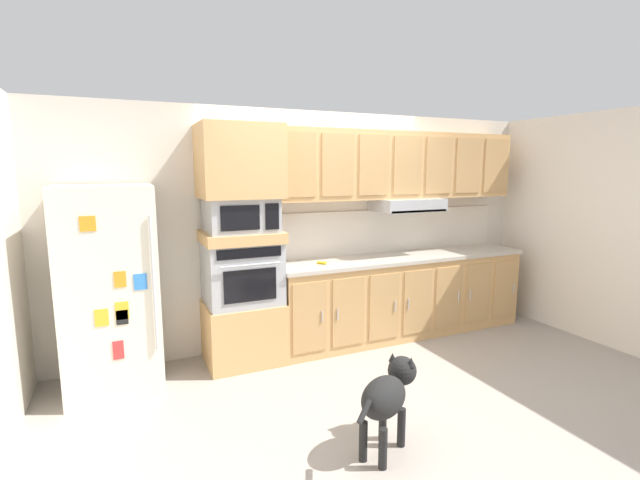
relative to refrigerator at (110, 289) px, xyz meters
The scene contains 15 objects.
ground_plane 2.36m from the refrigerator, 18.06° to the right, with size 9.60×9.60×0.00m, color #9E9389.
back_kitchen_wall 2.16m from the refrigerator, 11.67° to the left, with size 6.20×0.12×2.50m, color beige.
side_panel_right 4.94m from the refrigerator, ahead, with size 0.12×7.10×2.50m, color silver.
refrigerator is the anchor object (origin of this frame).
oven_base_cabinet 1.30m from the refrigerator, ahead, with size 0.74×0.62×0.60m, color tan.
built_in_oven 1.17m from the refrigerator, ahead, with size 0.70×0.62×0.60m.
appliance_mid_shelf 1.22m from the refrigerator, ahead, with size 0.74×0.62×0.10m, color tan.
microwave 1.30m from the refrigerator, ahead, with size 0.64×0.54×0.32m.
appliance_upper_cabinet 1.59m from the refrigerator, ahead, with size 0.74×0.62×0.68m, color tan.
lower_cabinet_run 3.05m from the refrigerator, ahead, with size 2.98×0.63×0.88m.
countertop_slab 3.02m from the refrigerator, ahead, with size 3.02×0.64×0.04m, color #BCB2A3.
backsplash_panel 3.06m from the refrigerator, ahead, with size 3.02×0.02×0.50m, color silver.
upper_cabinet_with_hood 3.20m from the refrigerator, ahead, with size 2.98×0.48×0.88m.
screwdriver 1.99m from the refrigerator, ahead, with size 0.17×0.17×0.03m.
dog 2.46m from the refrigerator, 45.57° to the right, with size 0.71×0.49×0.59m.
Camera 1 is at (-1.96, -3.43, 1.89)m, focal length 25.21 mm.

